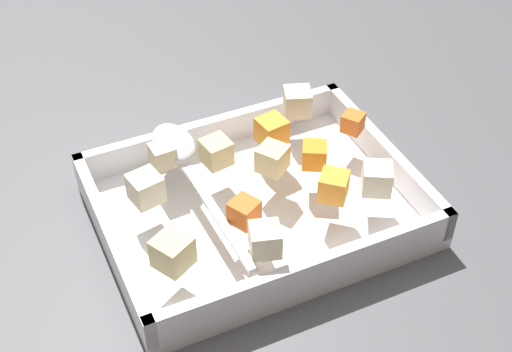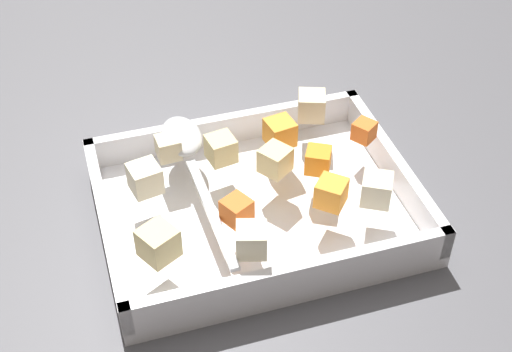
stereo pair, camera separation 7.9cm
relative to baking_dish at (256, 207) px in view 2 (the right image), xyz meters
The scene contains 16 objects.
ground_plane 0.02m from the baking_dish, 88.68° to the right, with size 4.00×4.00×0.00m, color #4C4C51.
baking_dish is the anchor object (origin of this frame).
carrot_chunk_under_handle 0.10m from the baking_dish, 39.09° to the right, with size 0.03×0.03×0.03m, color orange.
carrot_chunk_near_right 0.09m from the baking_dish, 51.30° to the left, with size 0.03×0.03×0.03m, color orange.
carrot_chunk_back_center 0.08m from the baking_dish, 126.38° to the right, with size 0.03×0.03×0.03m, color orange.
carrot_chunk_corner_sw 0.16m from the baking_dish, 14.57° to the left, with size 0.02×0.02×0.02m, color orange.
carrot_chunk_rim_edge 0.09m from the baking_dish, ahead, with size 0.03×0.03×0.03m, color orange.
potato_chunk_heap_side 0.13m from the baking_dish, 167.79° to the left, with size 0.03×0.03×0.03m, color beige.
potato_chunk_corner_se 0.15m from the baking_dish, 149.14° to the right, with size 0.03×0.03×0.03m, color #E0CC89.
potato_chunk_center 0.08m from the baking_dish, 117.01° to the left, with size 0.03×0.03×0.03m, color #E0CC89.
potato_chunk_mid_right 0.12m from the baking_dish, 138.29° to the left, with size 0.03×0.03×0.03m, color beige.
potato_chunk_corner_ne 0.14m from the baking_dish, 29.26° to the right, with size 0.03×0.03×0.03m, color beige.
potato_chunk_near_left 0.15m from the baking_dish, 43.91° to the left, with size 0.03×0.03×0.03m, color beige.
potato_chunk_far_right 0.06m from the baking_dish, 27.72° to the left, with size 0.03×0.03×0.03m, color #E0CC89.
potato_chunk_near_spoon 0.11m from the baking_dish, 109.64° to the right, with size 0.03×0.03×0.03m, color beige.
serving_spoon 0.11m from the baking_dish, 128.32° to the left, with size 0.05×0.24×0.02m.
Camera 2 is at (-0.17, -0.55, 0.59)m, focal length 51.15 mm.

